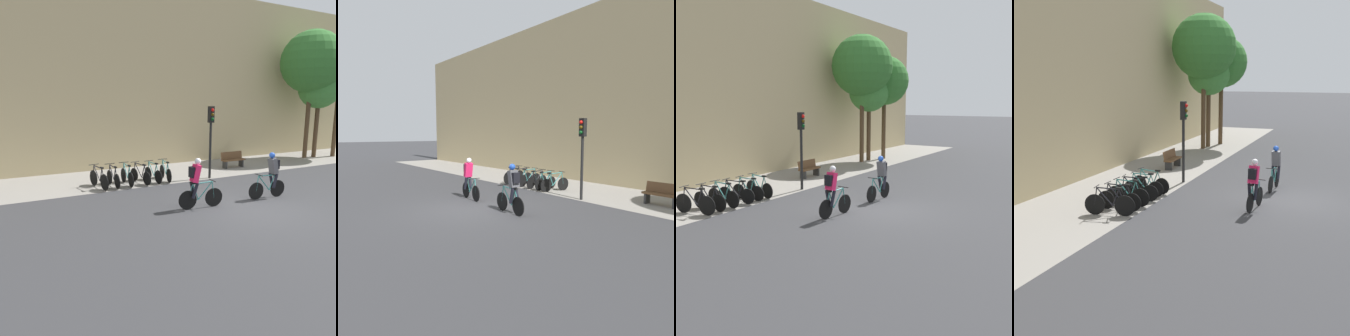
% 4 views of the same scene
% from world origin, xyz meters
% --- Properties ---
extents(ground, '(200.00, 200.00, 0.00)m').
position_xyz_m(ground, '(0.00, 0.00, 0.00)').
color(ground, '#333335').
extents(kerb_strip, '(44.00, 4.50, 0.01)m').
position_xyz_m(kerb_strip, '(0.00, 6.75, 0.00)').
color(kerb_strip, gray).
rests_on(kerb_strip, ground).
extents(building_facade, '(44.00, 0.60, 9.90)m').
position_xyz_m(building_facade, '(0.00, 9.30, 4.95)').
color(building_facade, tan).
rests_on(building_facade, ground).
extents(cyclist_pink, '(1.67, 0.48, 1.77)m').
position_xyz_m(cyclist_pink, '(-1.77, 1.01, 0.95)').
color(cyclist_pink, black).
rests_on(cyclist_pink, ground).
extents(cyclist_grey, '(1.68, 0.46, 1.77)m').
position_xyz_m(cyclist_grey, '(1.47, 0.84, 0.95)').
color(cyclist_grey, black).
rests_on(cyclist_grey, ground).
extents(parked_bike_0, '(0.50, 1.69, 0.98)m').
position_xyz_m(parked_bike_0, '(-4.04, 5.27, 0.41)').
color(parked_bike_0, black).
rests_on(parked_bike_0, ground).
extents(parked_bike_1, '(0.46, 1.62, 0.95)m').
position_xyz_m(parked_bike_1, '(-3.40, 5.27, 0.39)').
color(parked_bike_1, black).
rests_on(parked_bike_1, ground).
extents(parked_bike_2, '(0.46, 1.67, 0.96)m').
position_xyz_m(parked_bike_2, '(-2.76, 5.27, 0.40)').
color(parked_bike_2, black).
rests_on(parked_bike_2, ground).
extents(parked_bike_3, '(0.49, 1.65, 0.94)m').
position_xyz_m(parked_bike_3, '(-2.12, 5.27, 0.38)').
color(parked_bike_3, black).
rests_on(parked_bike_3, ground).
extents(parked_bike_4, '(0.46, 1.56, 0.94)m').
position_xyz_m(parked_bike_4, '(-1.48, 5.27, 0.38)').
color(parked_bike_4, black).
rests_on(parked_bike_4, ground).
extents(parked_bike_5, '(0.46, 1.66, 0.96)m').
position_xyz_m(parked_bike_5, '(-0.84, 5.27, 0.39)').
color(parked_bike_5, black).
rests_on(parked_bike_5, ground).
extents(traffic_light_pole, '(0.26, 0.30, 3.44)m').
position_xyz_m(traffic_light_pole, '(1.28, 4.70, 2.39)').
color(traffic_light_pole, black).
rests_on(traffic_light_pole, ground).
extents(bench, '(1.42, 0.44, 0.89)m').
position_xyz_m(bench, '(3.93, 6.32, 0.46)').
color(bench, brown).
rests_on(bench, ground).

